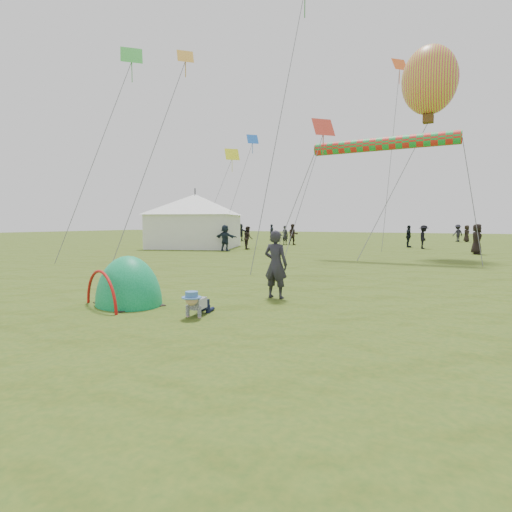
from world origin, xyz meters
The scene contains 25 objects.
ground centered at (0.00, 0.00, 0.00)m, with size 140.00×140.00×0.00m, color #305018.
crawling_toddler centered at (0.34, 0.79, 0.27)m, with size 0.49×0.69×0.53m, color black, non-canonical shape.
popup_tent centered at (-1.67, 0.99, 0.00)m, with size 1.70×1.40×2.19m, color #027B35.
standing_adult centered at (0.92, 3.22, 0.82)m, with size 0.60×0.39×1.65m, color #26242F.
event_marquee centered at (-12.72, 18.43, 2.09)m, with size 6.09×6.09×4.19m, color white, non-canonical shape.
crowd_person_0 centered at (-15.92, 22.37, 0.80)m, with size 0.59×0.38×1.61m, color #24252B.
crowd_person_1 centered at (-7.63, 24.86, 0.86)m, with size 0.83×0.65×1.71m, color black.
crowd_person_2 centered at (-12.93, 31.82, 0.83)m, with size 0.97×0.41×1.66m, color #2D3444.
crowd_person_3 centered at (4.19, 37.25, 0.82)m, with size 1.06×0.61×1.65m, color black.
crowd_person_4 centered at (5.49, 20.89, 0.88)m, with size 0.86×0.56×1.76m, color black.
crowd_person_5 centered at (-14.74, 28.55, 0.87)m, with size 1.61×0.51×1.73m, color black.
crowd_person_6 centered at (-8.41, 25.00, 0.79)m, with size 0.58×0.38×1.58m, color #23242B.
crowd_person_7 centered at (-8.34, 18.53, 0.79)m, with size 0.77×0.60×1.58m, color black.
crowd_person_8 centered at (1.16, 25.92, 0.82)m, with size 0.96×0.40×1.64m, color black.
crowd_person_9 centered at (2.31, 24.66, 0.83)m, with size 1.07×0.61×1.65m, color black.
crowd_person_10 centered at (4.95, 37.31, 0.79)m, with size 0.78×0.50×1.59m, color black.
crowd_person_11 centered at (-8.75, 16.22, 0.85)m, with size 1.57×0.50×1.69m, color #1E2A3A.
balloon_kite centered at (2.87, 18.63, 9.29)m, with size 2.90×2.90×4.07m, color #CAED23, non-canonical shape.
rainbow_tube_kite centered at (1.18, 15.03, 5.67)m, with size 0.64×0.64×6.90m, color red.
diamond_kite_1 centered at (-1.50, 13.89, 6.54)m, with size 1.06×1.06×0.00m, color red.
diamond_kite_2 centered at (-12.47, 23.26, 7.46)m, with size 1.16×1.16×0.00m, color yellow.
diamond_kite_4 centered at (-9.83, 21.95, 8.21)m, with size 0.87×0.87×0.00m, color blue.
diamond_kite_6 centered at (0.27, 25.30, 13.06)m, with size 1.10×1.10×0.00m, color #EB5A1D.
diamond_kite_8 centered at (-7.45, 10.66, 9.88)m, with size 0.79×0.79×0.00m, color orange.
diamond_kite_9 centered at (-11.26, 10.97, 10.77)m, with size 1.13×1.13×0.00m, color green.
Camera 1 is at (4.99, -5.48, 1.84)m, focal length 28.00 mm.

